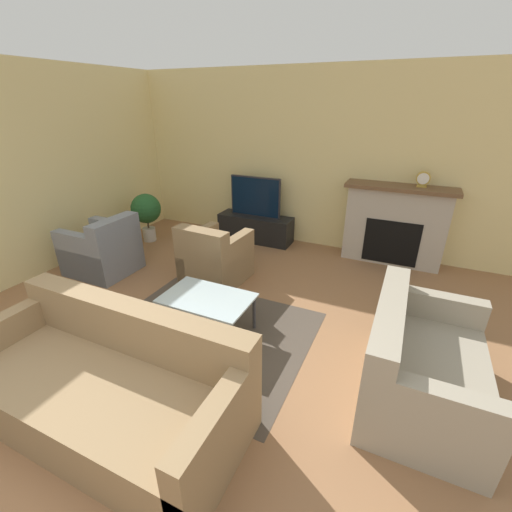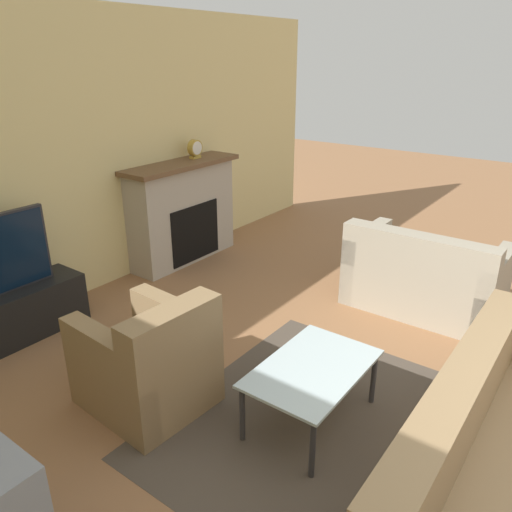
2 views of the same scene
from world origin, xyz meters
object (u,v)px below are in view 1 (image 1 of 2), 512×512
(tv, at_px, (255,197))
(potted_plant, at_px, (146,211))
(couch_loveseat, at_px, (419,367))
(mantel_clock, at_px, (423,179))
(armchair_by_window, at_px, (103,252))
(coffee_table, at_px, (207,301))
(couch_sectional, at_px, (108,387))
(armchair_accent, at_px, (215,261))

(tv, relative_size, potted_plant, 1.07)
(couch_loveseat, distance_m, mantel_clock, 2.84)
(couch_loveseat, distance_m, armchair_by_window, 4.09)
(armchair_by_window, height_order, coffee_table, armchair_by_window)
(coffee_table, height_order, potted_plant, potted_plant)
(tv, relative_size, armchair_by_window, 1.03)
(coffee_table, bearing_deg, potted_plant, 142.52)
(couch_loveseat, xyz_separation_m, potted_plant, (-4.29, 1.79, 0.24))
(mantel_clock, bearing_deg, coffee_table, -124.34)
(mantel_clock, bearing_deg, couch_sectional, -116.31)
(couch_sectional, height_order, coffee_table, couch_sectional)
(potted_plant, height_order, mantel_clock, mantel_clock)
(tv, bearing_deg, couch_sectional, -81.90)
(potted_plant, bearing_deg, coffee_table, -37.48)
(armchair_by_window, height_order, mantel_clock, mantel_clock)
(tv, relative_size, coffee_table, 0.97)
(armchair_by_window, bearing_deg, mantel_clock, 117.94)
(couch_loveseat, bearing_deg, coffee_table, 89.04)
(armchair_accent, relative_size, potted_plant, 1.03)
(coffee_table, bearing_deg, armchair_by_window, 164.54)
(armchair_by_window, bearing_deg, armchair_accent, 104.47)
(couch_sectional, distance_m, armchair_by_window, 2.64)
(couch_loveseat, xyz_separation_m, coffee_table, (-1.99, 0.03, 0.08))
(couch_sectional, bearing_deg, couch_loveseat, 29.41)
(armchair_accent, distance_m, potted_plant, 1.97)
(coffee_table, bearing_deg, couch_sectional, -94.85)
(tv, relative_size, mantel_clock, 4.14)
(armchair_accent, relative_size, mantel_clock, 4.01)
(couch_sectional, height_order, armchair_by_window, same)
(couch_sectional, bearing_deg, coffee_table, 85.15)
(couch_sectional, height_order, potted_plant, couch_sectional)
(couch_sectional, xyz_separation_m, armchair_accent, (-0.40, 2.19, 0.02))
(armchair_by_window, xyz_separation_m, coffee_table, (2.06, -0.57, 0.07))
(coffee_table, relative_size, potted_plant, 1.10)
(tv, relative_size, couch_loveseat, 0.65)
(mantel_clock, bearing_deg, armchair_accent, -144.24)
(couch_sectional, distance_m, mantel_clock, 4.40)
(couch_loveseat, xyz_separation_m, armchair_accent, (-2.49, 1.01, 0.01))
(armchair_accent, bearing_deg, potted_plant, -20.21)
(tv, distance_m, coffee_table, 2.65)
(tv, bearing_deg, couch_loveseat, -44.39)
(couch_loveseat, height_order, coffee_table, couch_loveseat)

